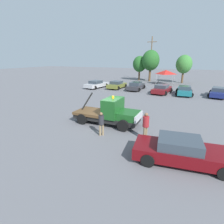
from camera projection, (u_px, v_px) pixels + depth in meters
ground_plane at (107, 123)px, 14.47m from camera, size 160.00×160.00×0.00m
tow_truck at (110, 113)px, 14.07m from camera, size 5.44×2.24×2.51m
foreground_car at (183, 151)px, 8.89m from camera, size 5.16×2.46×1.34m
person_near_truck at (146, 124)px, 11.35m from camera, size 0.41×0.41×1.85m
person_at_hood at (101, 122)px, 11.96m from camera, size 0.37×0.37×1.69m
parked_car_silver at (96, 84)px, 31.40m from camera, size 3.05×5.09×1.34m
parked_car_olive at (117, 85)px, 30.78m from camera, size 2.74×4.42×1.34m
parked_car_charcoal at (136, 86)px, 29.47m from camera, size 2.47×4.82×1.34m
parked_car_maroon at (162, 89)px, 26.60m from camera, size 2.88×4.93×1.34m
parked_car_teal at (184, 91)px, 25.42m from camera, size 2.59×4.71×1.34m
parked_car_navy at (218, 92)px, 24.17m from camera, size 2.85×4.99×1.34m
canopy_tent_red at (166, 72)px, 35.21m from camera, size 3.18×3.18×2.86m
tree_left at (140, 64)px, 41.19m from camera, size 3.17×3.17×5.65m
tree_center at (184, 64)px, 36.64m from camera, size 3.27×3.27×5.83m
tree_right at (151, 61)px, 39.19m from camera, size 3.87×3.87×6.91m
traffic_cone at (108, 110)px, 17.22m from camera, size 0.40×0.40×0.55m
utility_pole at (151, 58)px, 41.58m from camera, size 2.20×0.24×9.96m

